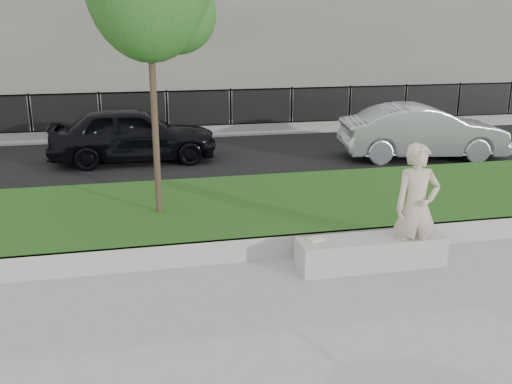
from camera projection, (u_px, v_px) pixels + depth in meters
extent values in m
plane|color=gray|center=(266.00, 288.00, 8.54)|extent=(90.00, 90.00, 0.00)
cube|color=#173A0E|center=(231.00, 212.00, 11.28)|extent=(34.00, 4.00, 0.40)
cube|color=#A09D95|center=(251.00, 249.00, 9.45)|extent=(34.00, 0.08, 0.40)
cube|color=black|center=(198.00, 159.00, 16.48)|extent=(34.00, 7.00, 0.04)
cube|color=gray|center=(183.00, 130.00, 20.68)|extent=(34.00, 3.00, 0.12)
cube|color=slate|center=(185.00, 130.00, 19.69)|extent=(32.00, 0.30, 0.24)
cube|color=black|center=(185.00, 112.00, 19.51)|extent=(32.00, 0.04, 1.50)
cube|color=black|center=(184.00, 91.00, 19.31)|extent=(32.00, 0.05, 0.05)
cube|color=black|center=(185.00, 126.00, 19.66)|extent=(32.00, 0.05, 0.05)
cube|color=#A09D95|center=(371.00, 252.00, 9.22)|extent=(2.41, 0.60, 0.49)
imported|color=#C7B199|center=(416.00, 207.00, 8.99)|extent=(0.76, 0.52, 2.03)
cube|color=beige|center=(316.00, 239.00, 9.05)|extent=(0.28, 0.24, 0.03)
cylinder|color=#38281C|center=(153.00, 79.00, 10.01)|extent=(0.12, 0.12, 4.93)
sphere|color=#1B521C|center=(177.00, 14.00, 9.99)|extent=(1.38, 1.38, 1.38)
imported|color=black|center=(133.00, 134.00, 15.87)|extent=(4.58, 1.84, 1.56)
imported|color=#9D9EA5|center=(423.00, 132.00, 16.27)|extent=(4.84, 2.31, 1.53)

